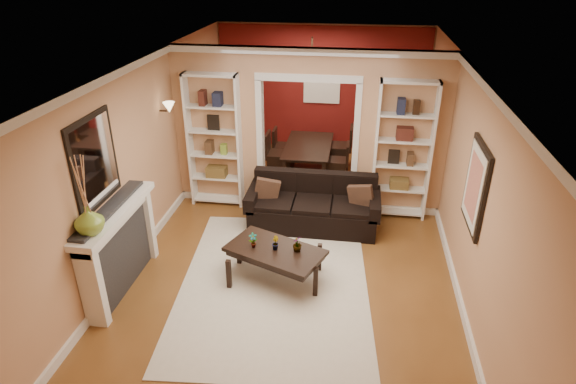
% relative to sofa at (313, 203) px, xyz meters
% --- Properties ---
extents(floor, '(8.00, 8.00, 0.00)m').
position_rel_sofa_xyz_m(floor, '(-0.19, -0.45, -0.41)').
color(floor, brown).
rests_on(floor, ground).
extents(ceiling, '(8.00, 8.00, 0.00)m').
position_rel_sofa_xyz_m(ceiling, '(-0.19, -0.45, 2.29)').
color(ceiling, white).
rests_on(ceiling, ground).
extents(wall_back, '(8.00, 0.00, 8.00)m').
position_rel_sofa_xyz_m(wall_back, '(-0.19, 3.55, 0.94)').
color(wall_back, tan).
rests_on(wall_back, ground).
extents(wall_front, '(8.00, 0.00, 8.00)m').
position_rel_sofa_xyz_m(wall_front, '(-0.19, -4.45, 0.94)').
color(wall_front, tan).
rests_on(wall_front, ground).
extents(wall_left, '(0.00, 8.00, 8.00)m').
position_rel_sofa_xyz_m(wall_left, '(-2.44, -0.45, 0.94)').
color(wall_left, tan).
rests_on(wall_left, ground).
extents(wall_right, '(0.00, 8.00, 8.00)m').
position_rel_sofa_xyz_m(wall_right, '(2.06, -0.45, 0.94)').
color(wall_right, tan).
rests_on(wall_right, ground).
extents(partition_wall, '(4.50, 0.15, 2.70)m').
position_rel_sofa_xyz_m(partition_wall, '(-0.19, 0.75, 0.94)').
color(partition_wall, tan).
rests_on(partition_wall, floor).
extents(red_back_panel, '(4.44, 0.04, 2.64)m').
position_rel_sofa_xyz_m(red_back_panel, '(-0.19, 3.52, 0.91)').
color(red_back_panel, maroon).
rests_on(red_back_panel, floor).
extents(dining_window, '(0.78, 0.03, 0.98)m').
position_rel_sofa_xyz_m(dining_window, '(-0.19, 3.48, 1.14)').
color(dining_window, '#8CA5CC').
rests_on(dining_window, wall_back).
extents(area_rug, '(2.77, 3.67, 0.01)m').
position_rel_sofa_xyz_m(area_rug, '(-0.35, -1.60, -0.41)').
color(area_rug, beige).
rests_on(area_rug, floor).
extents(sofa, '(2.10, 0.91, 0.82)m').
position_rel_sofa_xyz_m(sofa, '(0.00, 0.00, 0.00)').
color(sofa, black).
rests_on(sofa, floor).
extents(pillow_left, '(0.40, 0.18, 0.38)m').
position_rel_sofa_xyz_m(pillow_left, '(-0.75, -0.02, 0.18)').
color(pillow_left, '#523423').
rests_on(pillow_left, sofa).
extents(pillow_right, '(0.39, 0.20, 0.38)m').
position_rel_sofa_xyz_m(pillow_right, '(0.75, -0.02, 0.18)').
color(pillow_right, '#523423').
rests_on(pillow_right, sofa).
extents(coffee_table, '(1.43, 1.12, 0.48)m').
position_rel_sofa_xyz_m(coffee_table, '(-0.36, -1.49, -0.17)').
color(coffee_table, black).
rests_on(coffee_table, floor).
extents(plant_left, '(0.14, 0.12, 0.21)m').
position_rel_sofa_xyz_m(plant_left, '(-0.65, -1.49, 0.18)').
color(plant_left, '#336626').
rests_on(plant_left, coffee_table).
extents(plant_center, '(0.11, 0.13, 0.19)m').
position_rel_sofa_xyz_m(plant_center, '(-0.36, -1.49, 0.16)').
color(plant_center, '#336626').
rests_on(plant_center, coffee_table).
extents(plant_right, '(0.15, 0.15, 0.21)m').
position_rel_sofa_xyz_m(plant_right, '(-0.06, -1.49, 0.17)').
color(plant_right, '#336626').
rests_on(plant_right, coffee_table).
extents(bookshelf_left, '(0.90, 0.30, 2.30)m').
position_rel_sofa_xyz_m(bookshelf_left, '(-1.74, 0.58, 0.74)').
color(bookshelf_left, white).
rests_on(bookshelf_left, floor).
extents(bookshelf_right, '(0.90, 0.30, 2.30)m').
position_rel_sofa_xyz_m(bookshelf_right, '(1.36, 0.58, 0.74)').
color(bookshelf_right, white).
rests_on(bookshelf_right, floor).
extents(fireplace, '(0.32, 1.70, 1.16)m').
position_rel_sofa_xyz_m(fireplace, '(-2.28, -1.95, 0.17)').
color(fireplace, white).
rests_on(fireplace, floor).
extents(vase, '(0.34, 0.34, 0.34)m').
position_rel_sofa_xyz_m(vase, '(-2.28, -2.50, 0.92)').
color(vase, olive).
rests_on(vase, fireplace).
extents(mirror, '(0.03, 0.95, 1.10)m').
position_rel_sofa_xyz_m(mirror, '(-2.42, -1.95, 1.39)').
color(mirror, silver).
rests_on(mirror, wall_left).
extents(wall_sconce, '(0.18, 0.18, 0.22)m').
position_rel_sofa_xyz_m(wall_sconce, '(-2.34, 0.10, 1.42)').
color(wall_sconce, '#FFE0A5').
rests_on(wall_sconce, wall_left).
extents(framed_art, '(0.04, 0.85, 1.05)m').
position_rel_sofa_xyz_m(framed_art, '(2.02, -1.45, 1.14)').
color(framed_art, black).
rests_on(framed_art, wall_right).
extents(dining_table, '(1.63, 0.91, 0.57)m').
position_rel_sofa_xyz_m(dining_table, '(-0.29, 2.16, -0.13)').
color(dining_table, black).
rests_on(dining_table, floor).
extents(dining_chair_nw, '(0.48, 0.48, 0.91)m').
position_rel_sofa_xyz_m(dining_chair_nw, '(-0.84, 1.86, 0.05)').
color(dining_chair_nw, black).
rests_on(dining_chair_nw, floor).
extents(dining_chair_ne, '(0.49, 0.49, 0.77)m').
position_rel_sofa_xyz_m(dining_chair_ne, '(0.26, 1.86, -0.02)').
color(dining_chair_ne, black).
rests_on(dining_chair_ne, floor).
extents(dining_chair_sw, '(0.49, 0.49, 0.79)m').
position_rel_sofa_xyz_m(dining_chair_sw, '(-0.84, 2.46, -0.01)').
color(dining_chair_sw, black).
rests_on(dining_chair_sw, floor).
extents(dining_chair_se, '(0.48, 0.48, 0.92)m').
position_rel_sofa_xyz_m(dining_chair_se, '(0.26, 2.46, 0.05)').
color(dining_chair_se, black).
rests_on(dining_chair_se, floor).
extents(chandelier, '(0.50, 0.50, 0.30)m').
position_rel_sofa_xyz_m(chandelier, '(-0.19, 2.25, 1.61)').
color(chandelier, '#322216').
rests_on(chandelier, ceiling).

